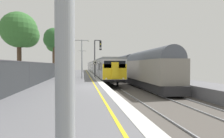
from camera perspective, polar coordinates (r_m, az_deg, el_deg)
ground at (r=15.89m, az=5.93°, el=-7.32°), size 17.40×110.00×1.21m
commuter_train_at_platform at (r=51.84m, az=-5.01°, el=0.64°), size 2.83×63.38×3.81m
freight_train_adjacent_track at (r=28.49m, az=6.36°, el=0.48°), size 2.60×27.15×4.40m
signal_gantry at (r=27.67m, az=-4.74°, el=4.56°), size 1.10×0.24×5.43m
speed_limit_sign at (r=24.80m, az=-5.09°, el=0.73°), size 0.59×0.08×2.41m
platform_lamp_mid at (r=24.87m, az=-9.14°, el=4.14°), size 2.00×0.20×5.07m
platform_lamp_far at (r=48.32m, az=-9.00°, el=2.94°), size 2.00×0.20×5.49m
platform_back_fence at (r=15.75m, az=-23.85°, el=-1.44°), size 0.07×99.00×2.01m
background_tree_left at (r=50.83m, az=-15.41°, el=5.98°), size 4.14×4.14×8.28m
background_tree_centre at (r=44.85m, az=-17.36°, el=6.80°), size 3.08×3.08×7.88m
background_tree_right at (r=20.87m, az=-25.89°, el=10.16°), size 3.60×3.48×6.94m
background_tree_back at (r=38.12m, az=-17.47°, el=8.79°), size 3.80×3.76×8.89m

